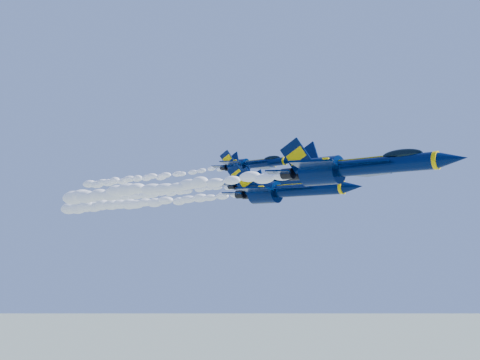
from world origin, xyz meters
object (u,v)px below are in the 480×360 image
Objects in this scene: jet_fourth at (253,164)px; jet_third at (271,182)px; jet_second at (288,190)px; jet_lead at (355,167)px.

jet_third is at bearing -35.91° from jet_fourth.
jet_third is (-9.84, 9.65, 2.40)m from jet_second.
jet_second is (-13.69, 8.66, -0.94)m from jet_lead.
jet_second is 13.98m from jet_third.
jet_third is at bearing 142.12° from jet_lead.
jet_lead is 39.85m from jet_fourth.
jet_fourth is at bearing 142.60° from jet_lead.
jet_lead is 1.19× the size of jet_fourth.
jet_third is (-23.53, 18.31, 1.46)m from jet_lead.
jet_second is at bearing 147.70° from jet_lead.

